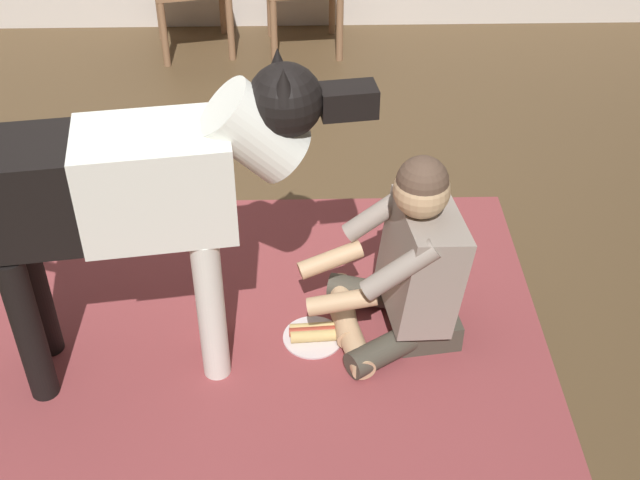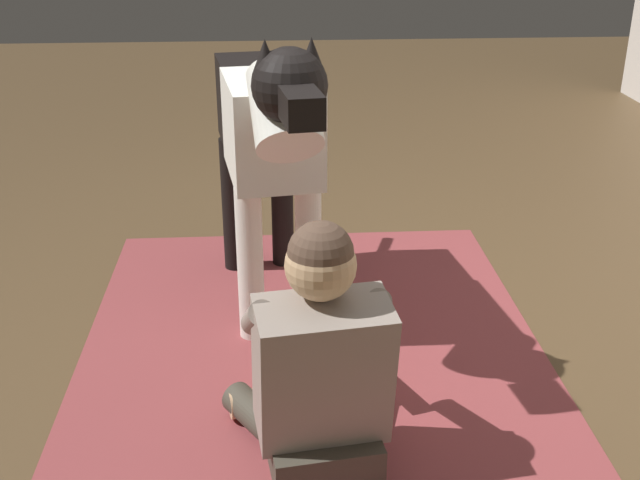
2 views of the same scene
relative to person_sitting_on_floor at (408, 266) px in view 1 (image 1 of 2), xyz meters
name	(u,v)px [view 1 (image 1 of 2)]	position (x,y,z in m)	size (l,w,h in m)	color
ground_plane	(195,297)	(-0.87, 0.21, -0.33)	(13.47, 13.47, 0.00)	brown
area_rug	(259,327)	(-0.59, 0.01, -0.33)	(2.32, 1.82, 0.01)	brown
person_sitting_on_floor	(408,266)	(0.00, 0.00, 0.00)	(0.66, 0.57, 0.82)	#454035
large_dog	(139,191)	(-0.96, -0.14, 0.46)	(1.54, 0.44, 1.24)	white
hot_dog_on_plate	(313,334)	(-0.37, -0.05, -0.31)	(0.24, 0.24, 0.06)	silver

